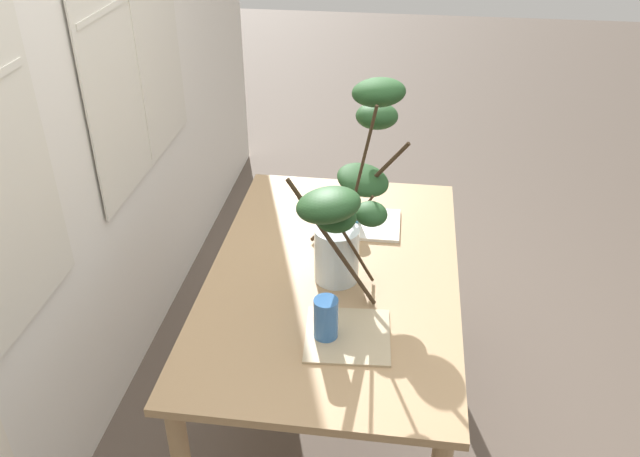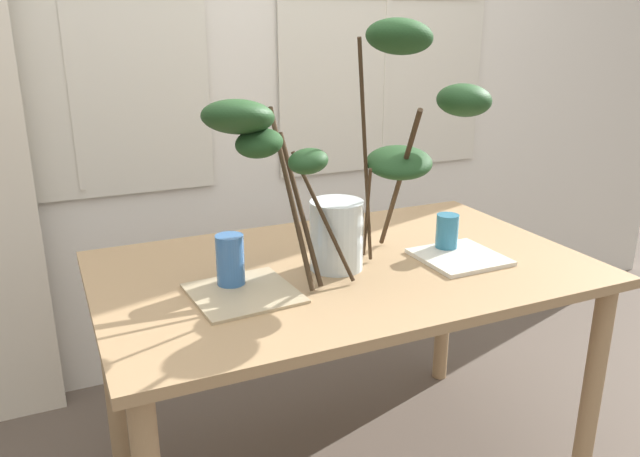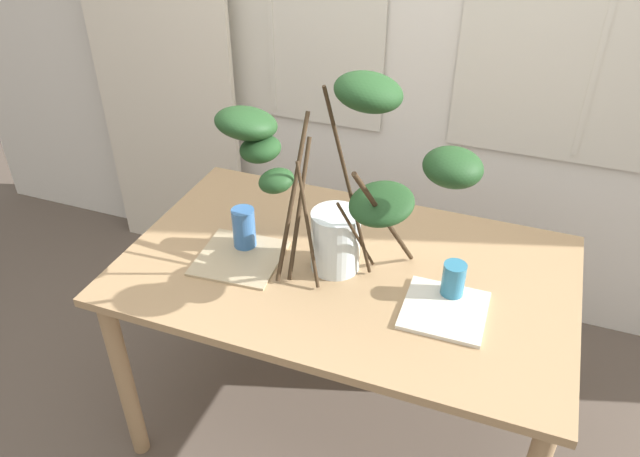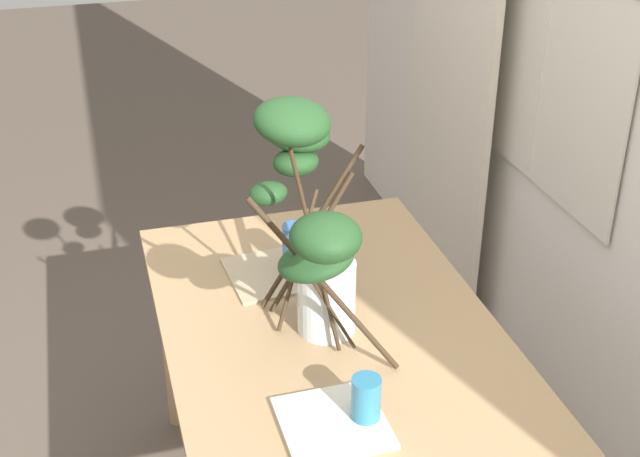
{
  "view_description": "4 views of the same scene",
  "coord_description": "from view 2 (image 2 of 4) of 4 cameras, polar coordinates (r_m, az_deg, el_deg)",
  "views": [
    {
      "loc": [
        -1.99,
        -0.22,
        2.2
      ],
      "look_at": [
        -0.08,
        0.04,
        1.01
      ],
      "focal_mm": 37.46,
      "sensor_mm": 36.0,
      "label": 1
    },
    {
      "loc": [
        -0.8,
        -1.58,
        1.48
      ],
      "look_at": [
        -0.08,
        -0.01,
        0.91
      ],
      "focal_mm": 35.05,
      "sensor_mm": 36.0,
      "label": 2
    },
    {
      "loc": [
        0.48,
        -1.52,
        2.02
      ],
      "look_at": [
        -0.1,
        0.01,
        0.9
      ],
      "focal_mm": 34.3,
      "sensor_mm": 36.0,
      "label": 3
    },
    {
      "loc": [
        1.86,
        -0.56,
        2.17
      ],
      "look_at": [
        -0.07,
        -0.02,
        1.08
      ],
      "focal_mm": 48.95,
      "sensor_mm": 36.0,
      "label": 4
    }
  ],
  "objects": [
    {
      "name": "plate_square_right",
      "position": [
        1.99,
        12.6,
        -2.56
      ],
      "size": [
        0.25,
        0.25,
        0.01
      ],
      "primitive_type": "cube",
      "rotation": [
        0.0,
        0.0,
        0.01
      ],
      "color": "silver",
      "rests_on": "dining_table"
    },
    {
      "name": "vase_with_branches",
      "position": [
        1.75,
        2.49,
        6.42
      ],
      "size": [
        0.84,
        0.39,
        0.73
      ],
      "color": "silver",
      "rests_on": "dining_table"
    },
    {
      "name": "drinking_glass_blue_right",
      "position": [
        2.04,
        11.52,
        -0.4
      ],
      "size": [
        0.07,
        0.07,
        0.12
      ],
      "primitive_type": "cylinder",
      "color": "teal",
      "rests_on": "dining_table"
    },
    {
      "name": "back_wall_with_windows",
      "position": [
        2.7,
        -7.57,
        17.69
      ],
      "size": [
        5.04,
        0.14,
        2.91
      ],
      "color": "silver",
      "rests_on": "ground"
    },
    {
      "name": "drinking_glass_blue_left",
      "position": [
        1.74,
        -8.19,
        -2.96
      ],
      "size": [
        0.08,
        0.08,
        0.15
      ],
      "primitive_type": "cylinder",
      "color": "#386BAD",
      "rests_on": "dining_table"
    },
    {
      "name": "plate_square_left",
      "position": [
        1.71,
        -7.01,
        -5.88
      ],
      "size": [
        0.29,
        0.29,
        0.01
      ],
      "primitive_type": "cube",
      "rotation": [
        0.0,
        0.0,
        0.07
      ],
      "color": "tan",
      "rests_on": "dining_table"
    },
    {
      "name": "dining_table",
      "position": [
        1.94,
        2.17,
        -6.03
      ],
      "size": [
        1.47,
        0.91,
        0.78
      ],
      "color": "tan",
      "rests_on": "ground"
    }
  ]
}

